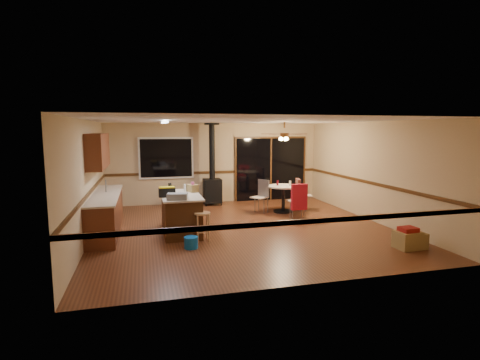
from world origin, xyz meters
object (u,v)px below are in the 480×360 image
object	(u,v)px
kitchen_island	(181,213)
dining_table	(283,194)
wood_stove	(212,182)
toolbox_black	(167,192)
box_under_window	(179,201)
chair_right	(299,191)
chair_near	(299,197)
box_corner_b	(415,240)
toolbox_grey	(177,196)
bar_stool	(202,227)
chair_left	(262,192)
box_corner_a	(408,240)
blue_bucket	(191,243)

from	to	relation	value
kitchen_island	dining_table	world-z (taller)	kitchen_island
wood_stove	toolbox_black	distance (m)	3.66
kitchen_island	box_under_window	world-z (taller)	kitchen_island
chair_right	toolbox_black	bearing A→B (deg)	-155.77
chair_near	box_corner_b	world-z (taller)	chair_near
toolbox_grey	chair_near	bearing A→B (deg)	19.71
toolbox_grey	toolbox_black	size ratio (longest dim) A/B	1.20
bar_stool	box_corner_b	world-z (taller)	bar_stool
chair_left	box_corner_a	size ratio (longest dim) A/B	1.19
blue_bucket	box_corner_b	bearing A→B (deg)	-14.51
wood_stove	box_corner_b	distance (m)	6.31
kitchen_island	dining_table	xyz separation A→B (m)	(3.11, 1.46, 0.08)
toolbox_black	chair_near	world-z (taller)	toolbox_black
box_corner_a	chair_near	bearing A→B (deg)	110.51
chair_left	chair_near	bearing A→B (deg)	-55.68
toolbox_black	box_corner_a	world-z (taller)	toolbox_black
toolbox_black	blue_bucket	bearing A→B (deg)	-69.01
bar_stool	dining_table	bearing A→B (deg)	39.82
bar_stool	box_corner_a	world-z (taller)	bar_stool
chair_near	toolbox_black	bearing A→B (deg)	-167.25
toolbox_grey	wood_stove	bearing A→B (deg)	68.74
wood_stove	toolbox_black	xyz separation A→B (m)	(-1.62, -3.27, 0.27)
wood_stove	toolbox_grey	world-z (taller)	wood_stove
dining_table	box_under_window	size ratio (longest dim) A/B	2.06
toolbox_grey	dining_table	world-z (taller)	toolbox_grey
chair_near	toolbox_grey	bearing A→B (deg)	-160.29
kitchen_island	chair_right	size ratio (longest dim) A/B	2.40
wood_stove	toolbox_grey	xyz separation A→B (m)	(-1.43, -3.67, 0.24)
toolbox_black	chair_left	size ratio (longest dim) A/B	0.64
toolbox_black	dining_table	xyz separation A→B (m)	(3.43, 1.68, -0.47)
box_under_window	box_corner_b	size ratio (longest dim) A/B	1.12
dining_table	box_corner_a	bearing A→B (deg)	-72.59
wood_stove	chair_left	xyz separation A→B (m)	(1.20, -1.43, -0.14)
blue_bucket	dining_table	distance (m)	4.09
wood_stove	box_corner_b	world-z (taller)	wood_stove
toolbox_grey	toolbox_black	xyz separation A→B (m)	(-0.19, 0.40, 0.03)
chair_right	kitchen_island	bearing A→B (deg)	-156.78
toolbox_black	chair_right	size ratio (longest dim) A/B	0.51
box_corner_b	chair_right	bearing A→B (deg)	101.97
chair_left	chair_near	world-z (taller)	same
bar_stool	chair_left	size ratio (longest dim) A/B	1.13
bar_stool	box_corner_b	xyz separation A→B (m)	(4.09, -1.56, -0.16)
chair_right	box_under_window	world-z (taller)	chair_right
chair_left	wood_stove	bearing A→B (deg)	129.85
toolbox_grey	blue_bucket	distance (m)	1.08
chair_right	wood_stove	bearing A→B (deg)	147.36
kitchen_island	toolbox_black	world-z (taller)	toolbox_black
chair_left	blue_bucket	bearing A→B (deg)	-130.22
blue_bucket	chair_right	size ratio (longest dim) A/B	0.40
kitchen_island	chair_left	distance (m)	2.98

